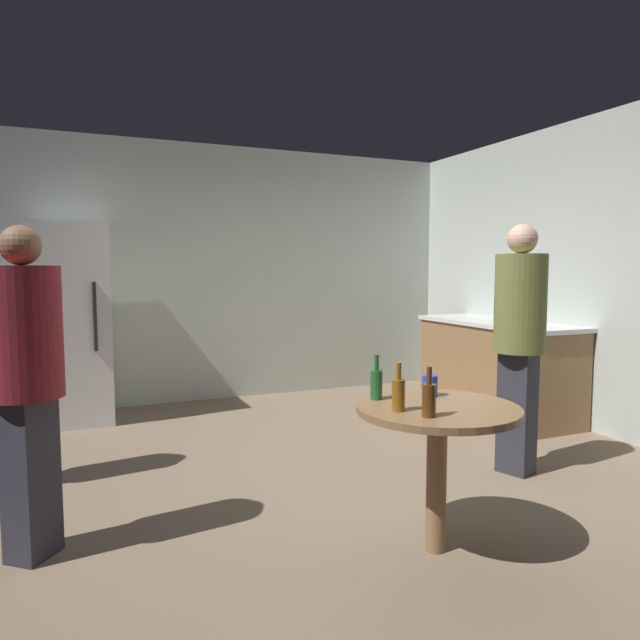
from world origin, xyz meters
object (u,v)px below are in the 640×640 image
kettle (520,317)px  foreground_table (437,427)px  wine_bottle_on_counter (498,308)px  plastic_cup_blue (430,386)px  beer_bottle_amber (398,394)px  beer_bottle_green (376,383)px  person_in_maroon_shirt (26,367)px  refrigerator (69,324)px  person_in_olive_shirt (520,329)px  beer_bottle_brown (429,399)px

kettle → foreground_table: (-2.08, -1.72, -0.34)m
kettle → wine_bottle_on_counter: 0.46m
kettle → plastic_cup_blue: kettle is taller
kettle → beer_bottle_amber: kettle is taller
foreground_table → beer_bottle_green: bearing=131.4°
beer_bottle_amber → person_in_maroon_shirt: size_ratio=0.14×
plastic_cup_blue → person_in_maroon_shirt: size_ratio=0.07×
refrigerator → beer_bottle_green: size_ratio=7.83×
person_in_olive_shirt → beer_bottle_brown: bearing=15.0°
foreground_table → plastic_cup_blue: (0.08, 0.19, 0.16)m
person_in_olive_shirt → wine_bottle_on_counter: bearing=-144.5°
beer_bottle_brown → beer_bottle_green: bearing=97.0°
refrigerator → beer_bottle_green: 3.43m
beer_bottle_green → person_in_olive_shirt: size_ratio=0.14×
wine_bottle_on_counter → person_in_maroon_shirt: (-4.04, -1.44, -0.08)m
refrigerator → wine_bottle_on_counter: 4.05m
wine_bottle_on_counter → foreground_table: (-2.20, -2.16, -0.39)m
beer_bottle_green → beer_bottle_brown: bearing=-83.0°
foreground_table → person_in_maroon_shirt: 2.00m
foreground_table → person_in_olive_shirt: bearing=31.7°
kettle → person_in_olive_shirt: size_ratio=0.14×
beer_bottle_brown → refrigerator: bearing=113.3°
beer_bottle_brown → person_in_maroon_shirt: bearing=152.4°
kettle → person_in_olive_shirt: person_in_olive_shirt is taller
refrigerator → person_in_maroon_shirt: (-0.17, -2.63, 0.04)m
kettle → foreground_table: bearing=-140.4°
kettle → foreground_table: kettle is taller
kettle → beer_bottle_brown: bearing=-139.9°
foreground_table → person_in_olive_shirt: 1.39m
kettle → person_in_maroon_shirt: 4.05m
person_in_olive_shirt → beer_bottle_green: bearing=0.4°
foreground_table → beer_bottle_amber: size_ratio=3.48×
wine_bottle_on_counter → beer_bottle_brown: size_ratio=1.35×
refrigerator → wine_bottle_on_counter: (3.87, -1.18, 0.12)m
foreground_table → beer_bottle_green: beer_bottle_green is taller
beer_bottle_amber → person_in_olive_shirt: bearing=27.7°
foreground_table → beer_bottle_brown: 0.30m
wine_bottle_on_counter → refrigerator: bearing=163.0°
refrigerator → foreground_table: bearing=-63.4°
foreground_table → kettle: bearing=39.6°
foreground_table → beer_bottle_brown: beer_bottle_brown is taller
kettle → foreground_table: 2.72m
kettle → beer_bottle_brown: (-2.24, -1.89, -0.15)m
beer_bottle_brown → person_in_olive_shirt: (1.31, 0.87, 0.18)m
beer_bottle_amber → person_in_olive_shirt: size_ratio=0.14×
beer_bottle_amber → person_in_olive_shirt: person_in_olive_shirt is taller
person_in_olive_shirt → foreground_table: bearing=13.0°
beer_bottle_brown → beer_bottle_green: same height
person_in_maroon_shirt → beer_bottle_brown: bearing=11.5°
person_in_maroon_shirt → person_in_olive_shirt: person_in_olive_shirt is taller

